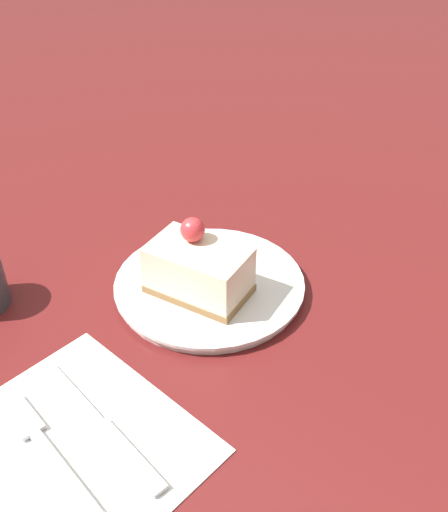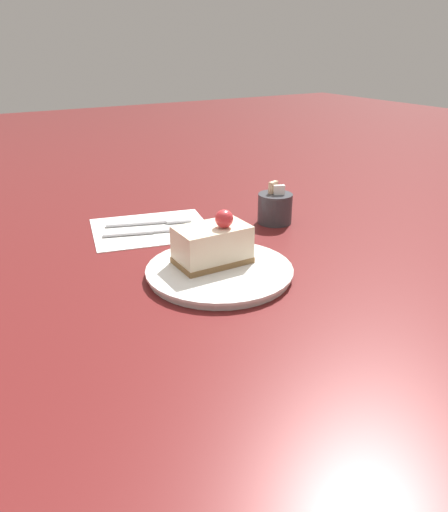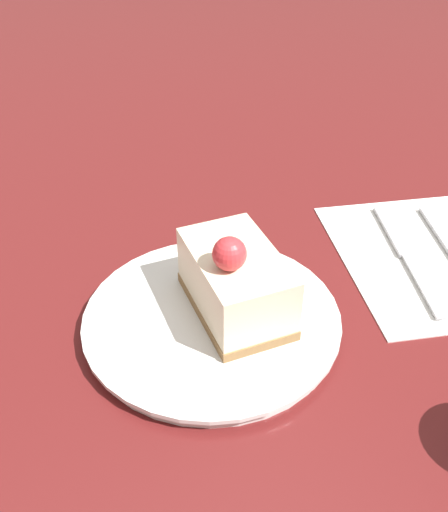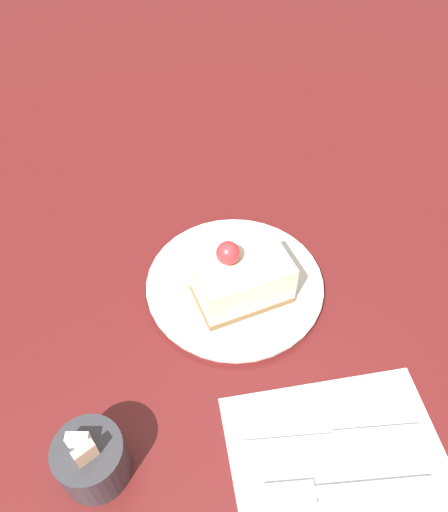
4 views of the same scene
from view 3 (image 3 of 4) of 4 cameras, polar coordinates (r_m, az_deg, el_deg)
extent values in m
plane|color=#5B1919|center=(0.51, 2.01, -4.92)|extent=(4.00, 4.00, 0.00)
cylinder|color=silver|center=(0.49, -1.22, -6.47)|extent=(0.21, 0.21, 0.01)
cylinder|color=silver|center=(0.49, -1.23, -6.07)|extent=(0.22, 0.22, 0.00)
cube|color=olive|center=(0.49, 1.16, -4.87)|extent=(0.07, 0.11, 0.01)
cube|color=beige|center=(0.47, 1.20, -2.24)|extent=(0.07, 0.11, 0.05)
sphere|color=red|center=(0.43, 0.55, 0.23)|extent=(0.03, 0.03, 0.03)
cube|color=white|center=(0.60, 19.79, -0.03)|extent=(0.22, 0.24, 0.00)
cube|color=#B2B2B7|center=(0.63, 21.05, 1.76)|extent=(0.04, 0.11, 0.00)
cube|color=#B2B2B7|center=(0.62, 16.47, 2.48)|extent=(0.04, 0.09, 0.00)
cube|color=#B2B2B7|center=(0.56, 19.25, -2.76)|extent=(0.04, 0.09, 0.00)
camera|label=1|loc=(0.83, 26.97, 39.31)|focal=40.00mm
camera|label=2|loc=(0.81, -61.36, 18.20)|focal=35.00mm
camera|label=4|loc=(0.52, 64.04, 39.01)|focal=35.00mm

